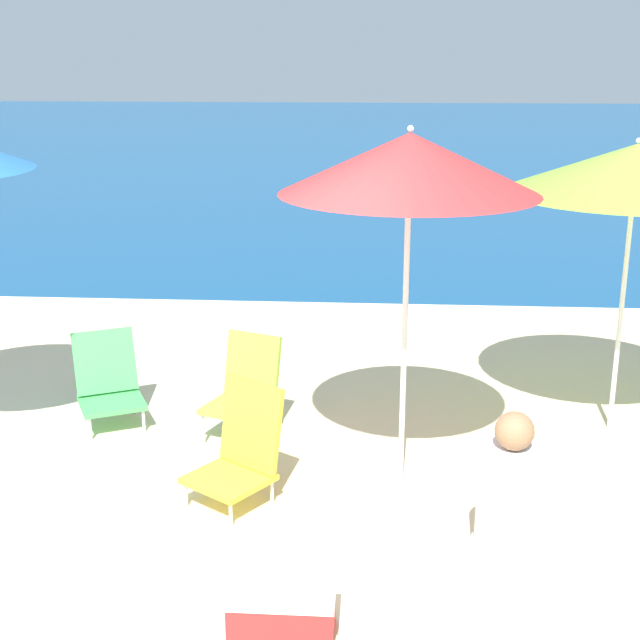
# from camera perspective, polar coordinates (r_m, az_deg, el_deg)

# --- Properties ---
(ground_plane) EXTENTS (60.00, 60.00, 0.00)m
(ground_plane) POSITION_cam_1_polar(r_m,az_deg,el_deg) (4.88, -11.07, -18.29)
(ground_plane) COLOR beige
(sea_water) EXTENTS (60.00, 40.00, 0.01)m
(sea_water) POSITION_cam_1_polar(r_m,az_deg,el_deg) (29.98, 1.80, 11.61)
(sea_water) COLOR navy
(sea_water) RESTS_ON ground
(beach_umbrella_red) EXTENTS (1.60, 1.60, 2.36)m
(beach_umbrella_red) POSITION_cam_1_polar(r_m,az_deg,el_deg) (5.47, 5.75, 9.91)
(beach_umbrella_red) COLOR white
(beach_umbrella_red) RESTS_ON ground
(beach_umbrella_lime) EXTENTS (1.88, 1.88, 2.20)m
(beach_umbrella_lime) POSITION_cam_1_polar(r_m,az_deg,el_deg) (6.74, 19.56, 9.08)
(beach_umbrella_lime) COLOR white
(beach_umbrella_lime) RESTS_ON ground
(beach_chair_yellow) EXTENTS (0.67, 0.68, 0.76)m
(beach_chair_yellow) POSITION_cam_1_polar(r_m,az_deg,el_deg) (5.76, -5.06, -8.23)
(beach_chair_yellow) COLOR silver
(beach_chair_yellow) RESTS_ON ground
(beach_chair_green) EXTENTS (0.66, 0.69, 0.70)m
(beach_chair_green) POSITION_cam_1_polar(r_m,az_deg,el_deg) (7.09, -13.40, -3.85)
(beach_chair_green) COLOR silver
(beach_chair_green) RESTS_ON ground
(beach_chair_lime) EXTENTS (0.60, 0.64, 0.75)m
(beach_chair_lime) POSITION_cam_1_polar(r_m,az_deg,el_deg) (6.69, -4.79, -4.26)
(beach_chair_lime) COLOR silver
(beach_chair_lime) RESTS_ON ground
(person_seated_near) EXTENTS (0.54, 0.59, 0.94)m
(person_seated_near) POSITION_cam_1_polar(r_m,az_deg,el_deg) (5.10, 12.02, -11.63)
(person_seated_near) COLOR silver
(person_seated_near) RESTS_ON ground
(cooler_box) EXTENTS (0.53, 0.31, 0.29)m
(cooler_box) POSITION_cam_1_polar(r_m,az_deg,el_deg) (4.60, -2.44, -18.10)
(cooler_box) COLOR #B72828
(cooler_box) RESTS_ON ground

